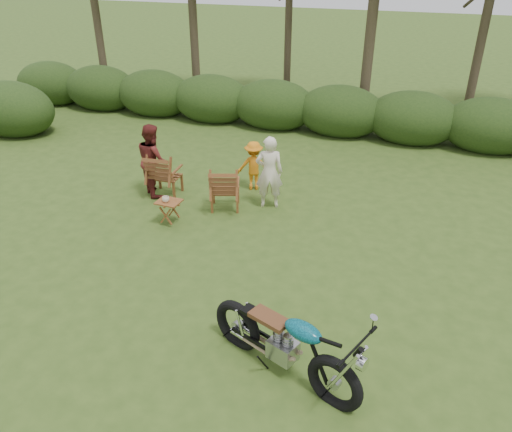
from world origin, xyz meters
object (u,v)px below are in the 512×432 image
(motorcycle, at_px, (282,370))
(side_table, at_px, (170,212))
(lawn_chair_left, at_px, (168,194))
(lawn_chair_right, at_px, (226,208))
(adult_b, at_px, (157,193))
(adult_a, at_px, (269,206))
(child, at_px, (254,188))
(cup, at_px, (166,199))

(motorcycle, xyz_separation_m, side_table, (-3.18, 3.02, 0.24))
(lawn_chair_left, height_order, side_table, lawn_chair_left)
(lawn_chair_right, bearing_deg, adult_b, -24.68)
(motorcycle, bearing_deg, lawn_chair_right, 142.95)
(lawn_chair_left, height_order, adult_a, adult_a)
(lawn_chair_left, relative_size, side_table, 2.02)
(side_table, bearing_deg, adult_b, 129.57)
(side_table, xyz_separation_m, child, (1.04, 2.04, -0.24))
(motorcycle, xyz_separation_m, lawn_chair_left, (-3.86, 4.18, 0.00))
(side_table, distance_m, adult_a, 2.12)
(motorcycle, relative_size, lawn_chair_left, 2.21)
(adult_a, bearing_deg, cup, 21.37)
(cup, bearing_deg, adult_b, 127.49)
(side_table, xyz_separation_m, adult_b, (-0.94, 1.14, -0.24))
(lawn_chair_left, xyz_separation_m, cup, (0.64, -1.20, 0.54))
(lawn_chair_left, height_order, cup, cup)
(lawn_chair_right, bearing_deg, motorcycle, 102.41)
(adult_b, bearing_deg, motorcycle, 179.72)
(lawn_chair_right, xyz_separation_m, adult_a, (0.83, 0.38, 0.00))
(adult_b, xyz_separation_m, child, (1.98, 0.90, 0.00))
(cup, xyz_separation_m, adult_b, (-0.90, 1.18, -0.54))
(adult_a, height_order, child, adult_a)
(adult_a, distance_m, adult_b, 2.57)
(motorcycle, distance_m, cup, 4.42)
(side_table, bearing_deg, child, 62.86)
(motorcycle, height_order, side_table, motorcycle)
(lawn_chair_left, xyz_separation_m, adult_a, (2.30, 0.18, 0.00))
(lawn_chair_left, bearing_deg, adult_a, -179.66)
(lawn_chair_right, bearing_deg, cup, 31.67)
(motorcycle, distance_m, adult_b, 5.85)
(adult_a, xyz_separation_m, child, (-0.58, 0.70, 0.00))
(side_table, relative_size, child, 0.44)
(motorcycle, height_order, adult_a, adult_a)
(side_table, xyz_separation_m, adult_a, (1.62, 1.34, -0.24))
(motorcycle, relative_size, adult_a, 1.42)
(lawn_chair_right, distance_m, adult_b, 1.74)
(lawn_chair_left, bearing_deg, motorcycle, 128.67)
(cup, height_order, adult_a, adult_a)
(side_table, bearing_deg, adult_a, 39.45)
(adult_a, bearing_deg, lawn_chair_right, 6.39)
(lawn_chair_right, distance_m, lawn_chair_left, 1.48)
(motorcycle, distance_m, lawn_chair_left, 5.69)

